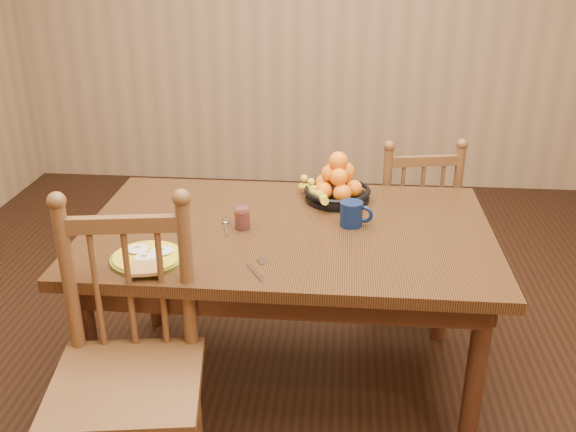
# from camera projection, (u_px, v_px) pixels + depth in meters

# --- Properties ---
(room) EXTENTS (4.52, 5.02, 2.72)m
(room) POSITION_uv_depth(u_px,v_px,m) (288.00, 75.00, 2.29)
(room) COLOR black
(room) RESTS_ON ground
(dining_table) EXTENTS (1.60, 1.00, 0.75)m
(dining_table) POSITION_uv_depth(u_px,v_px,m) (288.00, 247.00, 2.57)
(dining_table) COLOR black
(dining_table) RESTS_ON ground
(chair_far) EXTENTS (0.49, 0.47, 0.93)m
(chair_far) POSITION_uv_depth(u_px,v_px,m) (410.00, 226.00, 3.26)
(chair_far) COLOR #503118
(chair_far) RESTS_ON ground
(chair_near) EXTENTS (0.54, 0.52, 1.05)m
(chair_near) POSITION_uv_depth(u_px,v_px,m) (128.00, 371.00, 2.09)
(chair_near) COLOR #503118
(chair_near) RESTS_ON ground
(breakfast_plate) EXTENTS (0.26, 0.30, 0.04)m
(breakfast_plate) POSITION_uv_depth(u_px,v_px,m) (148.00, 257.00, 2.27)
(breakfast_plate) COLOR #59601E
(breakfast_plate) RESTS_ON dining_table
(fork) EXTENTS (0.08, 0.18, 0.00)m
(fork) POSITION_uv_depth(u_px,v_px,m) (257.00, 268.00, 2.22)
(fork) COLOR silver
(fork) RESTS_ON dining_table
(spoon) EXTENTS (0.05, 0.16, 0.01)m
(spoon) POSITION_uv_depth(u_px,v_px,m) (226.00, 223.00, 2.56)
(spoon) COLOR silver
(spoon) RESTS_ON dining_table
(coffee_mug) EXTENTS (0.13, 0.09, 0.10)m
(coffee_mug) POSITION_uv_depth(u_px,v_px,m) (352.00, 214.00, 2.53)
(coffee_mug) COLOR #0A1737
(coffee_mug) RESTS_ON dining_table
(juice_glass) EXTENTS (0.06, 0.06, 0.09)m
(juice_glass) POSITION_uv_depth(u_px,v_px,m) (242.00, 218.00, 2.51)
(juice_glass) COLOR silver
(juice_glass) RESTS_ON dining_table
(fruit_bowl) EXTENTS (0.32, 0.32, 0.22)m
(fruit_bowl) POSITION_uv_depth(u_px,v_px,m) (336.00, 186.00, 2.77)
(fruit_bowl) COLOR black
(fruit_bowl) RESTS_ON dining_table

